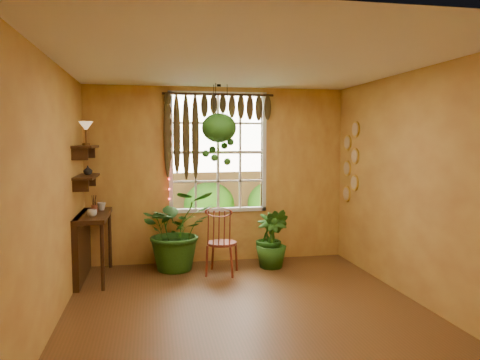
% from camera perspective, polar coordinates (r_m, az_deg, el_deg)
% --- Properties ---
extents(floor, '(4.50, 4.50, 0.00)m').
position_cam_1_polar(floor, '(5.36, 0.95, -15.72)').
color(floor, brown).
rests_on(floor, ground).
extents(ceiling, '(4.50, 4.50, 0.00)m').
position_cam_1_polar(ceiling, '(5.09, 0.99, 14.11)').
color(ceiling, white).
rests_on(ceiling, wall_back).
extents(wall_back, '(4.00, 0.00, 4.00)m').
position_cam_1_polar(wall_back, '(7.25, -2.66, 0.61)').
color(wall_back, gold).
rests_on(wall_back, floor).
extents(wall_left, '(0.00, 4.50, 4.50)m').
position_cam_1_polar(wall_left, '(5.04, -21.92, -1.56)').
color(wall_left, gold).
rests_on(wall_left, floor).
extents(wall_right, '(0.00, 4.50, 4.50)m').
position_cam_1_polar(wall_right, '(5.79, 20.73, -0.74)').
color(wall_right, gold).
rests_on(wall_right, floor).
extents(window, '(1.52, 0.10, 1.86)m').
position_cam_1_polar(window, '(7.27, -2.70, 3.38)').
color(window, white).
rests_on(window, wall_back).
extents(valance_vine, '(1.70, 0.12, 1.10)m').
position_cam_1_polar(valance_vine, '(7.15, -3.26, 7.98)').
color(valance_vine, '#36210E').
rests_on(valance_vine, window).
extents(string_lights, '(0.03, 0.03, 1.54)m').
position_cam_1_polar(string_lights, '(7.11, -8.69, 3.71)').
color(string_lights, '#FF2633').
rests_on(string_lights, window).
extents(wall_plates, '(0.04, 0.32, 1.10)m').
position_cam_1_polar(wall_plates, '(7.35, 13.34, 2.11)').
color(wall_plates, beige).
rests_on(wall_plates, wall_right).
extents(counter_ledge, '(0.40, 1.20, 0.90)m').
position_cam_1_polar(counter_ledge, '(6.70, -18.30, -6.86)').
color(counter_ledge, '#36210E').
rests_on(counter_ledge, floor).
extents(shelf_lower, '(0.25, 0.90, 0.04)m').
position_cam_1_polar(shelf_lower, '(6.59, -18.20, 0.39)').
color(shelf_lower, '#36210E').
rests_on(shelf_lower, wall_left).
extents(shelf_upper, '(0.25, 0.90, 0.04)m').
position_cam_1_polar(shelf_upper, '(6.57, -18.29, 3.88)').
color(shelf_upper, '#36210E').
rests_on(shelf_upper, wall_left).
extents(backyard, '(14.00, 10.00, 12.00)m').
position_cam_1_polar(backyard, '(11.87, -4.68, 1.89)').
color(backyard, '#215819').
rests_on(backyard, ground).
extents(windsor_chair, '(0.54, 0.55, 1.12)m').
position_cam_1_polar(windsor_chair, '(6.66, -2.29, -8.72)').
color(windsor_chair, maroon).
rests_on(windsor_chair, floor).
extents(potted_plant_left, '(1.23, 1.12, 1.18)m').
position_cam_1_polar(potted_plant_left, '(6.88, -7.68, -6.04)').
color(potted_plant_left, '#1B4512').
rests_on(potted_plant_left, floor).
extents(potted_plant_mid, '(0.57, 0.51, 0.87)m').
position_cam_1_polar(potted_plant_mid, '(7.07, 3.89, -6.99)').
color(potted_plant_mid, '#1B4512').
rests_on(potted_plant_mid, floor).
extents(potted_plant_right, '(0.47, 0.47, 0.81)m').
position_cam_1_polar(potted_plant_right, '(6.99, 3.83, -7.39)').
color(potted_plant_right, '#1B4512').
rests_on(potted_plant_right, floor).
extents(hanging_basket, '(0.51, 0.51, 1.20)m').
position_cam_1_polar(hanging_basket, '(6.88, -2.57, 5.86)').
color(hanging_basket, black).
rests_on(hanging_basket, ceiling).
extents(cup_a, '(0.15, 0.15, 0.10)m').
position_cam_1_polar(cup_a, '(6.32, -17.60, -3.88)').
color(cup_a, silver).
rests_on(cup_a, counter_ledge).
extents(cup_b, '(0.15, 0.15, 0.11)m').
position_cam_1_polar(cup_b, '(6.88, -16.53, -3.11)').
color(cup_b, beige).
rests_on(cup_b, counter_ledge).
extents(brush_jar, '(0.08, 0.08, 0.30)m').
position_cam_1_polar(brush_jar, '(6.73, -17.35, -2.77)').
color(brush_jar, brown).
rests_on(brush_jar, counter_ledge).
extents(shelf_vase, '(0.13, 0.13, 0.13)m').
position_cam_1_polar(shelf_vase, '(6.68, -18.06, 1.15)').
color(shelf_vase, '#B2AD99').
rests_on(shelf_vase, shelf_lower).
extents(tiffany_lamp, '(0.19, 0.19, 0.32)m').
position_cam_1_polar(tiffany_lamp, '(6.52, -18.27, 6.07)').
color(tiffany_lamp, '#583719').
rests_on(tiffany_lamp, shelf_upper).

